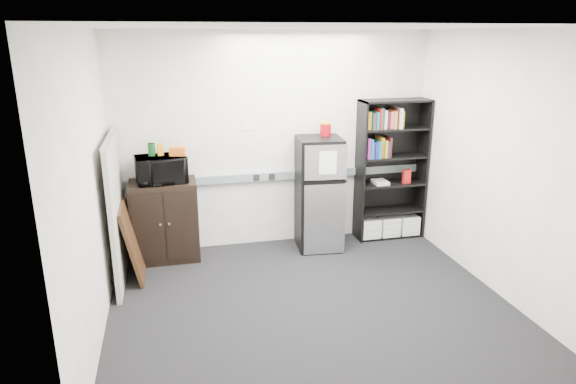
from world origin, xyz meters
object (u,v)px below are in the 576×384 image
Objects in this scene: microwave at (161,169)px; cubicle_partition at (117,209)px; refrigerator at (319,194)px; cabinet at (165,221)px; bookshelf at (391,171)px.

cubicle_partition is at bearing -148.42° from microwave.
refrigerator reaches higher than microwave.
refrigerator is at bearing -2.41° from cabinet.
cubicle_partition is 1.13× the size of refrigerator.
cubicle_partition is 2.85× the size of microwave.
microwave is at bearing -178.43° from bookshelf.
cubicle_partition is at bearing -139.33° from cabinet.
cubicle_partition is 2.42m from refrigerator.
refrigerator is at bearing -9.93° from microwave.
refrigerator is (1.91, -0.08, 0.23)m from cabinet.
bookshelf is at bearing 8.06° from cubicle_partition.
cabinet is at bearing 40.67° from cubicle_partition.
refrigerator is (1.91, -0.06, -0.42)m from microwave.
cubicle_partition reaches higher than microwave.
microwave is at bearing -90.00° from cabinet.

